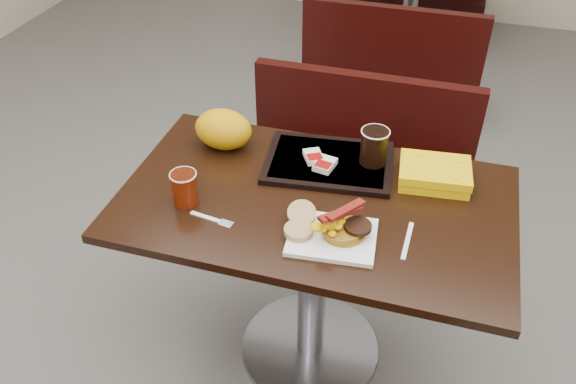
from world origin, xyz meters
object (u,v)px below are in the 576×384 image
(bench_near_n, at_px, (353,171))
(hashbrown_sleeve_left, at_px, (313,157))
(platter, at_px, (332,237))
(table_near, at_px, (312,283))
(clamshell, at_px, (434,174))
(knife, at_px, (407,240))
(pancake_stack, at_px, (344,230))
(fork, at_px, (205,217))
(table_far, at_px, (410,9))
(tray, at_px, (329,163))
(coffee_cup_near, at_px, (185,188))
(paper_bag, at_px, (223,129))
(coffee_cup_far, at_px, (374,147))
(hashbrown_sleeve_right, at_px, (325,165))
(bench_far_s, at_px, (394,55))

(bench_near_n, height_order, hashbrown_sleeve_left, hashbrown_sleeve_left)
(platter, bearing_deg, table_near, 113.71)
(clamshell, bearing_deg, knife, -103.72)
(pancake_stack, xyz_separation_m, fork, (-0.41, -0.03, -0.03))
(table_far, height_order, knife, knife)
(table_near, bearing_deg, tray, 90.87)
(coffee_cup_near, relative_size, fork, 0.77)
(clamshell, bearing_deg, table_near, -156.10)
(platter, height_order, hashbrown_sleeve_left, hashbrown_sleeve_left)
(fork, relative_size, paper_bag, 0.70)
(bench_near_n, distance_m, knife, 0.94)
(bench_near_n, relative_size, fork, 7.24)
(hashbrown_sleeve_left, relative_size, coffee_cup_far, 0.62)
(hashbrown_sleeve_right, bearing_deg, coffee_cup_near, -132.86)
(clamshell, xyz_separation_m, paper_bag, (-0.71, -0.00, 0.04))
(table_near, relative_size, bench_near_n, 1.20)
(bench_near_n, bearing_deg, knife, -69.90)
(table_near, xyz_separation_m, bench_far_s, (0.00, 1.90, -0.02))
(table_near, bearing_deg, knife, -19.99)
(platter, height_order, coffee_cup_far, coffee_cup_far)
(tray, bearing_deg, bench_near_n, 83.28)
(bench_near_n, xyz_separation_m, knife, (0.30, -0.81, 0.39))
(bench_far_s, distance_m, knife, 2.07)
(coffee_cup_far, bearing_deg, bench_near_n, 105.72)
(knife, bearing_deg, clamshell, 173.45)
(bench_near_n, height_order, tray, tray)
(table_near, relative_size, fork, 8.69)
(pancake_stack, distance_m, paper_bag, 0.60)
(fork, xyz_separation_m, coffee_cup_far, (0.43, 0.39, 0.08))
(fork, xyz_separation_m, hashbrown_sleeve_right, (0.28, 0.32, 0.03))
(bench_near_n, relative_size, knife, 6.36)
(bench_near_n, bearing_deg, fork, -108.31)
(coffee_cup_near, distance_m, paper_bag, 0.32)
(knife, height_order, hashbrown_sleeve_left, hashbrown_sleeve_left)
(knife, xyz_separation_m, tray, (-0.30, 0.29, 0.01))
(tray, distance_m, coffee_cup_far, 0.16)
(pancake_stack, xyz_separation_m, coffee_cup_near, (-0.49, 0.02, 0.03))
(table_near, distance_m, hashbrown_sleeve_right, 0.43)
(bench_far_s, height_order, hashbrown_sleeve_right, hashbrown_sleeve_right)
(bench_near_n, height_order, coffee_cup_far, coffee_cup_far)
(table_far, relative_size, bench_far_s, 1.20)
(table_near, xyz_separation_m, platter, (0.09, -0.16, 0.38))
(table_near, distance_m, coffee_cup_far, 0.52)
(pancake_stack, height_order, knife, pancake_stack)
(bench_near_n, height_order, fork, fork)
(bench_far_s, xyz_separation_m, knife, (0.30, -2.01, 0.39))
(table_near, bearing_deg, hashbrown_sleeve_left, 106.77)
(coffee_cup_near, relative_size, coffee_cup_far, 0.89)
(table_far, relative_size, paper_bag, 6.09)
(platter, relative_size, coffee_cup_far, 2.07)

